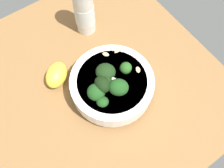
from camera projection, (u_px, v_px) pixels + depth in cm
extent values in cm
cube|color=brown|center=(88.00, 86.00, 65.49)|extent=(65.90, 65.90, 3.40)
cylinder|color=white|center=(112.00, 90.00, 62.39)|extent=(11.09, 11.09, 1.50)
cylinder|color=white|center=(112.00, 84.00, 59.68)|extent=(20.17, 20.17, 4.51)
cylinder|color=silver|center=(112.00, 81.00, 58.01)|extent=(16.69, 16.69, 0.80)
cylinder|color=#589D47|center=(97.00, 95.00, 56.22)|extent=(1.79, 1.90, 1.44)
ellipsoid|color=#194216|center=(96.00, 92.00, 54.86)|extent=(5.39, 5.69, 4.08)
cylinder|color=#589D47|center=(118.00, 91.00, 56.31)|extent=(1.62, 1.60, 1.67)
ellipsoid|color=#194216|center=(118.00, 87.00, 54.55)|extent=(6.90, 6.42, 5.48)
cylinder|color=#3C7A32|center=(125.00, 71.00, 59.85)|extent=(1.02, 1.12, 1.37)
ellipsoid|color=#23511C|center=(126.00, 68.00, 58.57)|extent=(4.63, 4.70, 3.39)
cylinder|color=#3C7A32|center=(106.00, 76.00, 57.80)|extent=(2.02, 2.07, 1.75)
ellipsoid|color=black|center=(106.00, 72.00, 56.20)|extent=(6.83, 6.66, 4.62)
cylinder|color=#4A8F3C|center=(106.00, 85.00, 56.76)|extent=(1.78, 1.66, 1.38)
ellipsoid|color=black|center=(105.00, 82.00, 55.35)|extent=(4.52, 5.08, 4.60)
cylinder|color=#589D47|center=(103.00, 104.00, 55.99)|extent=(1.28, 1.31, 1.32)
ellipsoid|color=#194216|center=(103.00, 102.00, 54.79)|extent=(4.22, 4.06, 3.63)
cylinder|color=#3C7A32|center=(103.00, 88.00, 56.45)|extent=(2.13, 2.06, 1.92)
ellipsoid|color=black|center=(102.00, 84.00, 54.73)|extent=(4.21, 4.68, 4.12)
ellipsoid|color=#DBBC84|center=(118.00, 50.00, 57.63)|extent=(1.84, 1.15, 0.90)
ellipsoid|color=#DBBC84|center=(138.00, 70.00, 56.16)|extent=(1.81, 2.08, 0.70)
ellipsoid|color=#DBBC84|center=(106.00, 54.00, 59.04)|extent=(1.69, 2.08, 0.90)
ellipsoid|color=#DBBC84|center=(115.00, 80.00, 54.82)|extent=(1.52, 1.82, 1.38)
ellipsoid|color=yellow|center=(56.00, 75.00, 62.29)|extent=(8.83, 8.50, 4.89)
cylinder|color=beige|center=(84.00, 10.00, 64.77)|extent=(5.32, 5.32, 15.43)
cylinder|color=silver|center=(85.00, 14.00, 66.25)|extent=(5.42, 5.42, 6.15)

